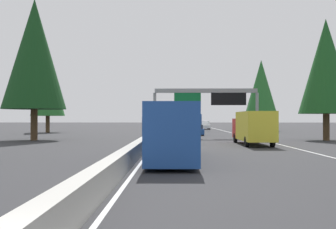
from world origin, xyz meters
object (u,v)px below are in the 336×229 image
at_px(bus_far_right, 193,122).
at_px(sedan_mid_left, 197,130).
at_px(bus_mid_right, 172,130).
at_px(pickup_far_center, 205,125).
at_px(conifer_right_near, 326,66).
at_px(oncoming_near, 153,126).
at_px(minivan_distant_a, 172,130).
at_px(conifer_right_far, 252,106).
at_px(conifer_right_mid, 261,88).
at_px(box_truck_distant_b, 253,127).
at_px(conifer_left_mid, 48,86).
at_px(sign_gantry_overhead, 207,99).
at_px(sedan_near_center, 197,124).
at_px(conifer_left_near, 34,54).
at_px(sedan_near_right, 185,124).

bearing_deg(bus_far_right, sedan_mid_left, 179.05).
relative_size(bus_mid_right, pickup_far_center, 2.05).
xyz_separation_m(sedan_mid_left, conifer_right_near, (-12.81, -13.07, 7.27)).
bearing_deg(oncoming_near, minivan_distant_a, 6.30).
bearing_deg(conifer_right_near, conifer_right_far, 1.06).
height_order(minivan_distant_a, conifer_right_far, conifer_right_far).
bearing_deg(sedan_mid_left, minivan_distant_a, 151.37).
bearing_deg(bus_far_right, conifer_right_mid, -87.06).
xyz_separation_m(box_truck_distant_b, conifer_right_near, (6.95, -9.25, 6.34)).
bearing_deg(conifer_right_mid, pickup_far_center, 39.36).
xyz_separation_m(conifer_right_near, conifer_left_mid, (22.41, 37.35, -0.21)).
relative_size(sign_gantry_overhead, box_truck_distant_b, 1.49).
relative_size(bus_mid_right, sedan_near_center, 2.61).
relative_size(sedan_mid_left, bus_far_right, 0.38).
height_order(conifer_right_far, conifer_left_mid, conifer_left_mid).
bearing_deg(sign_gantry_overhead, conifer_left_near, 105.11).
height_order(box_truck_distant_b, conifer_right_mid, conifer_right_mid).
relative_size(sedan_near_right, conifer_right_near, 0.34).
height_order(minivan_distant_a, sedan_mid_left, minivan_distant_a).
xyz_separation_m(bus_mid_right, sedan_near_right, (97.21, -3.52, -1.03)).
relative_size(sign_gantry_overhead, conifer_left_near, 0.83).
relative_size(sedan_mid_left, conifer_left_near, 0.29).
bearing_deg(oncoming_near, conifer_left_near, -11.59).
relative_size(box_truck_distant_b, conifer_left_near, 0.56).
bearing_deg(pickup_far_center, bus_mid_right, 173.65).
bearing_deg(pickup_far_center, conifer_right_near, -167.42).
relative_size(sedan_near_center, conifer_right_near, 0.34).
height_order(bus_mid_right, box_truck_distant_b, bus_mid_right).
distance_m(sedan_near_right, bus_far_right, 47.78).
bearing_deg(conifer_right_far, minivan_distant_a, 151.34).
distance_m(sign_gantry_overhead, pickup_far_center, 38.08).
distance_m(sedan_near_right, conifer_left_near, 80.87).
relative_size(sedan_mid_left, conifer_right_far, 0.54).
bearing_deg(conifer_right_near, box_truck_distant_b, 126.91).
relative_size(sedan_near_right, conifer_right_mid, 0.33).
bearing_deg(conifer_right_near, sign_gantry_overhead, 68.11).
height_order(box_truck_distant_b, bus_far_right, bus_far_right).
distance_m(sedan_mid_left, conifer_right_near, 19.69).
bearing_deg(oncoming_near, sign_gantry_overhead, 11.56).
bearing_deg(conifer_right_near, bus_far_right, 22.88).
height_order(pickup_far_center, sedan_mid_left, pickup_far_center).
distance_m(pickup_far_center, sedan_near_right, 35.48).
bearing_deg(conifer_right_far, conifer_left_mid, 109.65).
xyz_separation_m(minivan_distant_a, conifer_right_far, (29.12, -15.92, 3.95)).
bearing_deg(box_truck_distant_b, sign_gantry_overhead, 14.22).
bearing_deg(bus_mid_right, conifer_right_far, -16.08).
distance_m(sign_gantry_overhead, sedan_mid_left, 8.89).
bearing_deg(bus_mid_right, sign_gantry_overhead, -9.78).
xyz_separation_m(sign_gantry_overhead, sedan_mid_left, (7.88, 0.80, -4.05)).
distance_m(pickup_far_center, sedan_near_center, 27.32).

